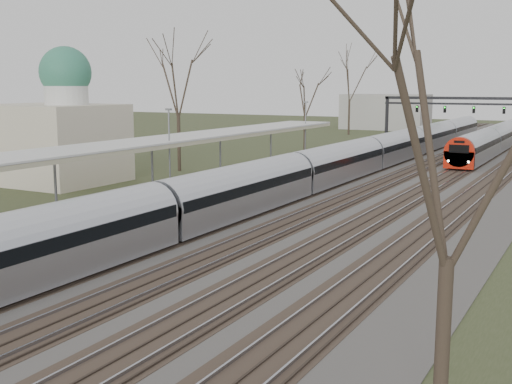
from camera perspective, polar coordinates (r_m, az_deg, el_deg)
track_bed at (r=55.21m, az=12.35°, el=1.56°), size 24.00×160.00×0.22m
platform at (r=43.38m, az=-6.31°, el=0.21°), size 3.50×69.00×1.00m
canopy at (r=39.37m, az=-10.18°, el=4.22°), size 4.10×50.00×3.11m
dome_building at (r=51.64m, az=-17.69°, el=4.89°), size 10.00×8.00×10.30m
signal_gantry at (r=83.97m, az=18.35°, el=7.24°), size 21.00×0.59×6.08m
tree_west_far at (r=55.99m, az=-6.98°, el=9.98°), size 5.50×5.50×11.33m
tree_east_near at (r=12.83m, az=17.14°, el=5.26°), size 4.50×4.50×9.27m
train_near at (r=56.51m, az=9.90°, el=3.26°), size 2.62×90.21×3.05m
train_far at (r=80.02m, az=20.74°, el=4.56°), size 2.62×45.21×3.05m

